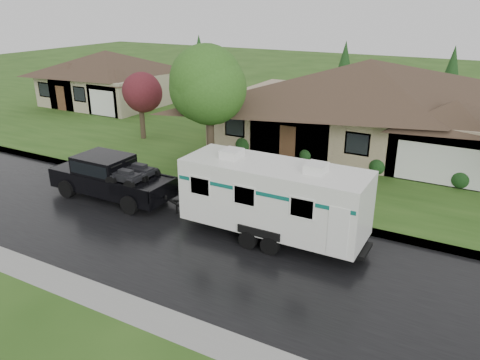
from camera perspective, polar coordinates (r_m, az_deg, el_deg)
name	(u,v)px	position (r m, az deg, el deg)	size (l,w,h in m)	color
ground	(230,226)	(20.40, -1.22, -5.58)	(140.00, 140.00, 0.00)	#2A4D18
road	(205,245)	(18.90, -4.28, -7.95)	(140.00, 8.00, 0.01)	black
curb	(254,205)	(22.15, 1.70, -3.11)	(140.00, 0.50, 0.15)	gray
lawn	(338,139)	(33.35, 11.82, 4.87)	(140.00, 26.00, 0.15)	#2A4D18
house_main	(372,95)	(30.88, 15.74, 9.97)	(19.44, 10.80, 6.90)	gray
house_far	(108,73)	(44.66, -15.78, 12.42)	(10.80, 8.64, 5.80)	tan
tree_left_green	(209,84)	(25.88, -3.79, 11.54)	(4.11, 4.11, 6.81)	#382B1E
tree_red	(140,93)	(32.66, -12.08, 10.30)	(2.73, 2.73, 4.51)	#382B1E
shrub_row	(341,159)	(27.41, 12.24, 2.54)	(13.60, 1.00, 1.00)	#143814
pickup_truck	(109,176)	(23.70, -15.63, 0.51)	(6.36, 2.42, 2.12)	black
travel_trailer	(274,196)	(18.66, 4.11, -1.97)	(7.84, 2.76, 3.52)	white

